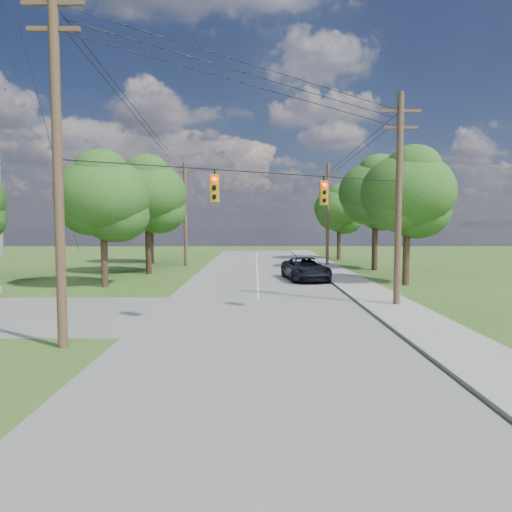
{
  "coord_description": "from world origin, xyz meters",
  "views": [
    {
      "loc": [
        1.81,
        -14.58,
        4.1
      ],
      "look_at": [
        1.85,
        5.0,
        2.73
      ],
      "focal_mm": 32.0,
      "sensor_mm": 36.0,
      "label": 1
    }
  ],
  "objects_px": {
    "pole_sw": "(58,158)",
    "pole_ne": "(399,196)",
    "pole_north_w": "(185,214)",
    "pole_north_e": "(328,214)",
    "car_main_north": "(306,269)"
  },
  "relations": [
    {
      "from": "pole_sw",
      "to": "pole_ne",
      "type": "distance_m",
      "value": 15.51
    },
    {
      "from": "pole_north_w",
      "to": "pole_north_e",
      "type": "bearing_deg",
      "value": 0.0
    },
    {
      "from": "pole_ne",
      "to": "pole_north_e",
      "type": "xyz_separation_m",
      "value": [
        -0.0,
        22.0,
        -0.34
      ]
    },
    {
      "from": "pole_ne",
      "to": "pole_sw",
      "type": "bearing_deg",
      "value": -150.62
    },
    {
      "from": "pole_sw",
      "to": "pole_north_e",
      "type": "distance_m",
      "value": 32.55
    },
    {
      "from": "pole_sw",
      "to": "car_main_north",
      "type": "relative_size",
      "value": 2.03
    },
    {
      "from": "pole_sw",
      "to": "car_main_north",
      "type": "bearing_deg",
      "value": 60.81
    },
    {
      "from": "pole_sw",
      "to": "pole_ne",
      "type": "bearing_deg",
      "value": 29.38
    },
    {
      "from": "pole_ne",
      "to": "pole_north_e",
      "type": "relative_size",
      "value": 1.05
    },
    {
      "from": "pole_sw",
      "to": "pole_north_w",
      "type": "distance_m",
      "value": 29.62
    },
    {
      "from": "pole_sw",
      "to": "pole_north_w",
      "type": "height_order",
      "value": "pole_sw"
    },
    {
      "from": "pole_north_w",
      "to": "car_main_north",
      "type": "bearing_deg",
      "value": -47.65
    },
    {
      "from": "pole_sw",
      "to": "pole_north_e",
      "type": "relative_size",
      "value": 1.2
    },
    {
      "from": "pole_ne",
      "to": "pole_north_w",
      "type": "xyz_separation_m",
      "value": [
        -13.9,
        22.0,
        -0.34
      ]
    },
    {
      "from": "pole_north_w",
      "to": "car_main_north",
      "type": "height_order",
      "value": "pole_north_w"
    }
  ]
}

